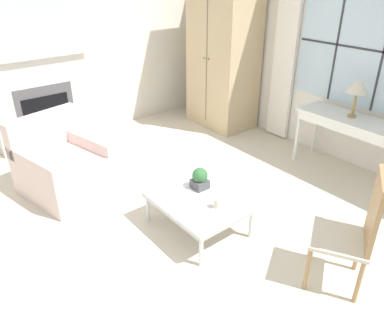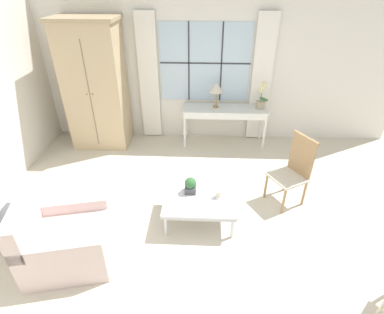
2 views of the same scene
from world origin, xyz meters
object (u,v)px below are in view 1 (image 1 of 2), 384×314
(side_chair_wooden, at_px, (356,227))
(coffee_table, at_px, (198,201))
(armoire, at_px, (223,53))
(console_table, at_px, (363,128))
(armchair_upholstered, at_px, (66,167))
(table_lamp, at_px, (358,87))
(potted_plant_small, at_px, (200,178))
(fireplace, at_px, (42,95))
(pillar_candle, at_px, (217,204))

(side_chair_wooden, bearing_deg, coffee_table, -159.49)
(coffee_table, bearing_deg, armoire, 132.71)
(console_table, distance_m, armchair_upholstered, 3.49)
(armoire, xyz_separation_m, table_lamp, (2.17, 0.10, -0.04))
(table_lamp, height_order, potted_plant_small, table_lamp)
(armoire, bearing_deg, coffee_table, -47.29)
(fireplace, height_order, table_lamp, fireplace)
(armoire, height_order, coffee_table, armoire)
(coffee_table, bearing_deg, side_chair_wooden, 20.51)
(coffee_table, bearing_deg, fireplace, -171.53)
(armoire, distance_m, pillar_candle, 3.09)
(console_table, relative_size, coffee_table, 1.67)
(table_lamp, bearing_deg, coffee_table, -96.10)
(side_chair_wooden, distance_m, potted_plant_small, 1.49)
(potted_plant_small, bearing_deg, console_table, 75.26)
(side_chair_wooden, height_order, pillar_candle, side_chair_wooden)
(table_lamp, distance_m, pillar_candle, 2.28)
(fireplace, height_order, armchair_upholstered, fireplace)
(table_lamp, xyz_separation_m, potted_plant_small, (-0.36, -2.07, -0.63))
(side_chair_wooden, bearing_deg, armchair_upholstered, -157.01)
(armchair_upholstered, xyz_separation_m, potted_plant_small, (1.39, 0.84, 0.18))
(table_lamp, bearing_deg, armoire, -177.27)
(fireplace, distance_m, coffee_table, 2.95)
(table_lamp, height_order, coffee_table, table_lamp)
(fireplace, relative_size, pillar_candle, 19.30)
(potted_plant_small, bearing_deg, fireplace, -168.55)
(armoire, bearing_deg, pillar_candle, -43.50)
(fireplace, xyz_separation_m, armchair_upholstered, (1.37, -0.28, -0.46))
(armchair_upholstered, xyz_separation_m, coffee_table, (1.52, 0.71, 0.03))
(armoire, height_order, pillar_candle, armoire)
(armoire, distance_m, console_table, 2.40)
(armoire, relative_size, pillar_candle, 19.84)
(armoire, distance_m, potted_plant_small, 2.75)
(armoire, relative_size, table_lamp, 4.85)
(fireplace, distance_m, table_lamp, 4.10)
(table_lamp, bearing_deg, pillar_candle, -89.82)
(table_lamp, relative_size, coffee_table, 0.50)
(fireplace, bearing_deg, table_lamp, 40.08)
(console_table, distance_m, side_chair_wooden, 1.92)
(fireplace, height_order, pillar_candle, fireplace)
(armoire, bearing_deg, table_lamp, 2.73)
(pillar_candle, bearing_deg, side_chair_wooden, 23.26)
(armchair_upholstered, bearing_deg, potted_plant_small, 31.10)
(coffee_table, relative_size, pillar_candle, 8.15)
(table_lamp, relative_size, potted_plant_small, 2.12)
(armchair_upholstered, distance_m, side_chair_wooden, 3.09)
(table_lamp, distance_m, armchair_upholstered, 3.49)
(side_chair_wooden, relative_size, pillar_candle, 8.92)
(side_chair_wooden, distance_m, pillar_candle, 1.18)
(table_lamp, bearing_deg, armchair_upholstered, -121.11)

